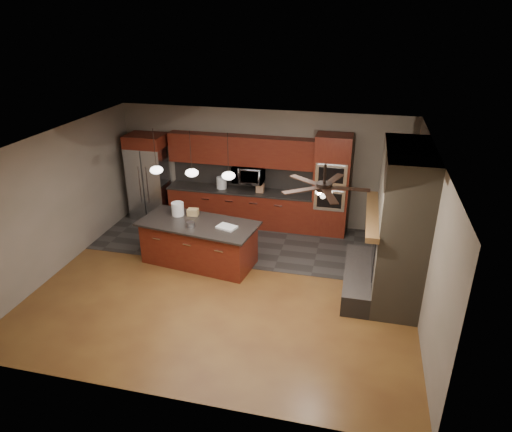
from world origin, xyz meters
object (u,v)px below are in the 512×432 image
(white_bucket, at_px, (178,209))
(refrigerator, at_px, (149,177))
(microwave, at_px, (248,174))
(counter_bucket, at_px, (222,183))
(counter_box, at_px, (260,188))
(kitchen_island, at_px, (199,243))
(paint_tray, at_px, (227,227))
(oven_tower, at_px, (331,186))
(paint_can, at_px, (190,224))
(cardboard_box, at_px, (193,212))

(white_bucket, bearing_deg, refrigerator, 130.38)
(microwave, bearing_deg, counter_bucket, -175.70)
(white_bucket, distance_m, counter_box, 2.23)
(kitchen_island, distance_m, counter_box, 2.26)
(paint_tray, xyz_separation_m, counter_bucket, (-0.78, 2.17, 0.10))
(oven_tower, xyz_separation_m, counter_bucket, (-2.64, 0.01, -0.15))
(kitchen_island, relative_size, paint_can, 16.40)
(oven_tower, bearing_deg, counter_box, -178.53)
(cardboard_box, distance_m, counter_box, 2.00)
(paint_can, bearing_deg, refrigerator, 131.17)
(kitchen_island, xyz_separation_m, paint_tray, (0.64, -0.10, 0.47))
(kitchen_island, xyz_separation_m, white_bucket, (-0.54, 0.27, 0.60))
(refrigerator, distance_m, cardboard_box, 2.43)
(refrigerator, height_order, paint_tray, refrigerator)
(counter_bucket, bearing_deg, white_bucket, -102.71)
(kitchen_island, bearing_deg, cardboard_box, 132.49)
(oven_tower, bearing_deg, white_bucket, -149.52)
(kitchen_island, bearing_deg, counter_box, 75.86)
(microwave, xyz_separation_m, counter_box, (0.31, -0.10, -0.30))
(paint_can, xyz_separation_m, counter_bucket, (-0.05, 2.28, 0.07))
(microwave, relative_size, counter_box, 3.60)
(counter_box, bearing_deg, microwave, 161.50)
(counter_bucket, bearing_deg, microwave, 4.30)
(oven_tower, xyz_separation_m, paint_tray, (-1.86, -2.16, -0.25))
(microwave, bearing_deg, paint_can, -104.69)
(oven_tower, xyz_separation_m, kitchen_island, (-2.51, -2.07, -0.73))
(white_bucket, xyz_separation_m, counter_bucket, (0.41, 1.80, -0.02))
(white_bucket, bearing_deg, counter_box, 51.72)
(kitchen_island, distance_m, paint_tray, 0.81)
(paint_tray, xyz_separation_m, counter_box, (0.20, 2.12, 0.06))
(paint_can, bearing_deg, microwave, 75.31)
(paint_tray, bearing_deg, white_bucket, -179.42)
(white_bucket, xyz_separation_m, paint_can, (0.46, -0.48, -0.09))
(refrigerator, relative_size, cardboard_box, 9.60)
(cardboard_box, xyz_separation_m, counter_box, (1.07, 1.69, 0.01))
(white_bucket, height_order, counter_box, white_bucket)
(microwave, xyz_separation_m, counter_bucket, (-0.67, -0.05, -0.26))
(oven_tower, bearing_deg, cardboard_box, -147.70)
(oven_tower, distance_m, refrigerator, 4.51)
(paint_can, relative_size, cardboard_box, 0.70)
(cardboard_box, relative_size, counter_bucket, 0.80)
(cardboard_box, bearing_deg, white_bucket, -172.66)
(oven_tower, distance_m, kitchen_island, 3.33)
(microwave, distance_m, counter_box, 0.44)
(counter_bucket, bearing_deg, paint_can, -88.63)
(refrigerator, distance_m, paint_tray, 3.37)
(paint_can, distance_m, counter_box, 2.41)
(microwave, distance_m, kitchen_island, 2.34)
(microwave, distance_m, refrigerator, 2.55)
(white_bucket, bearing_deg, cardboard_box, 11.72)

